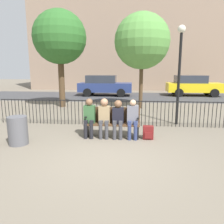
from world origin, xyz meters
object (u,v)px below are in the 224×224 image
Objects in this scene: seated_person_2 at (118,117)px; trash_bin at (18,130)px; parked_car_0 at (193,85)px; seated_person_0 at (89,116)px; parked_car_1 at (104,85)px; tree_0 at (142,41)px; seated_person_1 at (104,116)px; backpack at (148,133)px; tree_1 at (60,38)px; park_bench at (112,121)px; seated_person_3 at (133,117)px; lamp_post at (180,60)px.

seated_person_2 is 2.89m from trash_bin.
parked_car_0 is 5.24× the size of trash_bin.
parked_car_1 is (-0.99, 10.91, 0.16)m from seated_person_0.
seated_person_2 is at bearing -98.96° from tree_0.
seated_person_1 is 3.02× the size of backpack.
tree_1 is (-4.44, 5.43, 3.54)m from backpack.
backpack is (1.11, -0.15, -0.30)m from park_bench.
tree_0 is (0.85, 5.39, 2.83)m from seated_person_2.
seated_person_3 reaches higher than backpack.
seated_person_2 is (0.89, -0.00, -0.01)m from seated_person_0.
parked_car_1 is at bearing -175.54° from parked_car_0.
seated_person_0 is at bearing -169.61° from park_bench.
seated_person_0 is at bearing -64.02° from tree_1.
seated_person_1 is 6.20m from tree_0.
parked_car_1 is at bearing 98.88° from park_bench.
tree_1 is (-4.37, 0.03, 0.24)m from tree_0.
seated_person_0 is 0.29× the size of parked_car_1.
parked_car_1 reaches higher than trash_bin.
seated_person_2 is 7.15m from tree_1.
trash_bin is (-2.56, -0.99, -0.09)m from park_bench.
parked_car_0 is (5.15, 11.46, 0.17)m from seated_person_2.
trash_bin is at bearing -162.67° from seated_person_2.
lamp_post is (3.02, 1.96, 1.73)m from seated_person_0.
parked_car_0 reaches higher than seated_person_1.
lamp_post is at bearing 37.46° from seated_person_1.
tree_0 is at bearing -125.29° from parked_car_0.
park_bench is at bearing 172.40° from backpack.
seated_person_0 is at bearing 179.38° from backpack.
park_bench is at bearing -101.16° from tree_0.
seated_person_3 is 7.38m from tree_1.
backpack is 0.10× the size of parked_car_1.
seated_person_2 is at bearing -56.94° from tree_1.
tree_0 reaches higher than parked_car_0.
tree_1 reaches higher than seated_person_2.
seated_person_3 is 0.66m from backpack.
trash_bin is (-2.75, -0.86, -0.27)m from seated_person_2.
tree_1 is (-3.34, 5.28, 3.25)m from park_bench.
seated_person_3 is 0.28× the size of parked_car_0.
parked_car_0 reaches higher than seated_person_3.
tree_1 is (-3.97, 5.41, 3.08)m from seated_person_3.
parked_car_0 is at bearing 69.77° from backpack.
tree_1 reaches higher than seated_person_3.
parked_car_0 is 7.04m from parked_car_1.
tree_0 is 1.36× the size of lamp_post.
park_bench is at bearing 145.32° from seated_person_2.
tree_1 is at bearing 123.06° from seated_person_2.
park_bench is 0.73m from seated_person_0.
trash_bin is at bearing -82.93° from tree_1.
tree_0 is (1.04, 5.26, 3.01)m from park_bench.
tree_1 is 6.48× the size of trash_bin.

